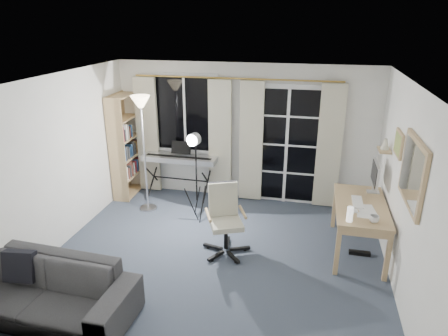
# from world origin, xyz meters

# --- Properties ---
(floor) EXTENTS (4.50, 4.00, 0.02)m
(floor) POSITION_xyz_m (0.00, 0.00, -0.01)
(floor) COLOR #323B49
(floor) RESTS_ON ground
(window) EXTENTS (1.20, 0.08, 1.40)m
(window) POSITION_xyz_m (-1.05, 1.97, 1.50)
(window) COLOR white
(window) RESTS_ON floor
(french_door) EXTENTS (1.32, 0.09, 2.11)m
(french_door) POSITION_xyz_m (0.75, 1.97, 1.03)
(french_door) COLOR white
(french_door) RESTS_ON floor
(curtains) EXTENTS (3.60, 0.07, 2.13)m
(curtains) POSITION_xyz_m (-0.14, 1.88, 1.09)
(curtains) COLOR gold
(curtains) RESTS_ON floor
(bookshelf) EXTENTS (0.32, 0.87, 1.86)m
(bookshelf) POSITION_xyz_m (-2.12, 1.69, 0.88)
(bookshelf) COLOR tan
(bookshelf) RESTS_ON floor
(torchiere_lamp) EXTENTS (0.38, 0.38, 1.95)m
(torchiere_lamp) POSITION_xyz_m (-1.50, 1.12, 1.57)
(torchiere_lamp) COLOR #B2B2B7
(torchiere_lamp) RESTS_ON floor
(keyboard_piano) EXTENTS (1.34, 0.66, 0.97)m
(keyboard_piano) POSITION_xyz_m (-1.10, 1.70, 0.73)
(keyboard_piano) COLOR black
(keyboard_piano) RESTS_ON floor
(studio_light) EXTENTS (0.31, 0.32, 1.49)m
(studio_light) POSITION_xyz_m (-0.58, 0.92, 1.20)
(studio_light) COLOR black
(studio_light) RESTS_ON floor
(office_chair) EXTENTS (0.67, 0.66, 0.97)m
(office_chair) POSITION_xyz_m (0.06, 0.18, 0.57)
(office_chair) COLOR black
(office_chair) RESTS_ON floor
(desk) EXTENTS (0.68, 1.35, 0.72)m
(desk) POSITION_xyz_m (1.88, 0.54, 0.63)
(desk) COLOR tan
(desk) RESTS_ON floor
(monitor) EXTENTS (0.17, 0.52, 0.45)m
(monitor) POSITION_xyz_m (2.08, 0.99, 0.99)
(monitor) COLOR silver
(monitor) RESTS_ON desk
(desk_clutter) EXTENTS (0.43, 0.82, 0.91)m
(desk_clutter) POSITION_xyz_m (1.82, 0.32, 0.57)
(desk_clutter) COLOR white
(desk_clutter) RESTS_ON desk
(mug) EXTENTS (0.12, 0.09, 0.12)m
(mug) POSITION_xyz_m (1.98, 0.04, 0.78)
(mug) COLOR silver
(mug) RESTS_ON desk
(wall_mirror) EXTENTS (0.04, 0.94, 0.74)m
(wall_mirror) POSITION_xyz_m (2.22, -0.35, 1.55)
(wall_mirror) COLOR tan
(wall_mirror) RESTS_ON floor
(framed_print) EXTENTS (0.03, 0.42, 0.32)m
(framed_print) POSITION_xyz_m (2.23, 0.55, 1.60)
(framed_print) COLOR tan
(framed_print) RESTS_ON floor
(wall_shelf) EXTENTS (0.16, 0.30, 0.18)m
(wall_shelf) POSITION_xyz_m (2.16, 1.05, 1.41)
(wall_shelf) COLOR tan
(wall_shelf) RESTS_ON floor
(sofa) EXTENTS (2.14, 0.72, 0.82)m
(sofa) POSITION_xyz_m (-1.63, -1.55, 0.41)
(sofa) COLOR #2C2C2E
(sofa) RESTS_ON floor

